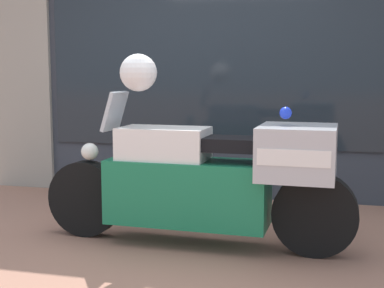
% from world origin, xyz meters
% --- Properties ---
extents(ground_plane, '(60.00, 60.00, 0.00)m').
position_xyz_m(ground_plane, '(0.00, 0.00, 0.00)').
color(ground_plane, '#9E6B56').
extents(shop_building, '(5.18, 0.55, 3.29)m').
position_xyz_m(shop_building, '(-0.33, 2.00, 1.65)').
color(shop_building, '#333842').
rests_on(shop_building, ground).
extents(window_display, '(4.01, 0.30, 1.87)m').
position_xyz_m(window_display, '(0.28, 2.03, 0.45)').
color(window_display, slate).
rests_on(window_display, ground).
extents(paramedic_motorcycle, '(2.46, 0.64, 1.19)m').
position_xyz_m(paramedic_motorcycle, '(0.39, 0.12, 0.55)').
color(paramedic_motorcycle, black).
rests_on(paramedic_motorcycle, ground).
extents(white_helmet, '(0.29, 0.29, 0.29)m').
position_xyz_m(white_helmet, '(-0.20, 0.14, 1.34)').
color(white_helmet, white).
rests_on(white_helmet, paramedic_motorcycle).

